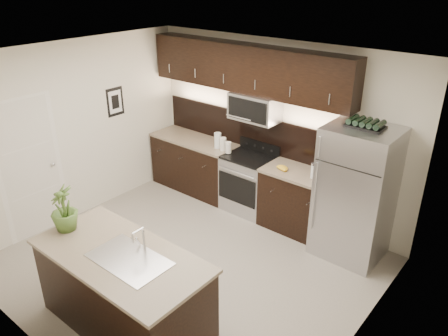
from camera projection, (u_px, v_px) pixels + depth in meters
The scene contains 12 objects.
ground at pixel (188, 264), 5.84m from camera, with size 4.50×4.50×0.00m, color gray.
room_walls at pixel (174, 145), 5.16m from camera, with size 4.52×4.02×2.71m.
counter_run at pixel (239, 179), 7.09m from camera, with size 3.51×0.65×0.94m.
upper_fixtures at pixel (248, 76), 6.47m from camera, with size 3.49×0.40×1.66m.
island at pixel (124, 290), 4.67m from camera, with size 1.96×0.96×0.94m.
sink_faucet at pixel (130, 258), 4.39m from camera, with size 0.84×0.50×0.28m.
refrigerator at pixel (356, 193), 5.72m from camera, with size 0.88×0.80×1.83m, color #B2B2B7.
wine_rack at pixel (366, 124), 5.31m from camera, with size 0.45×0.28×0.11m.
plant at pixel (64, 209), 4.79m from camera, with size 0.29×0.29×0.52m, color #436026.
canisters at pixel (222, 143), 6.96m from camera, with size 0.37×0.16×0.25m.
french_press at pixel (314, 171), 6.03m from camera, with size 0.10×0.10×0.29m.
bananas at pixel (281, 167), 6.34m from camera, with size 0.19×0.15×0.06m, color gold.
Camera 1 is at (3.39, -3.37, 3.63)m, focal length 35.00 mm.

